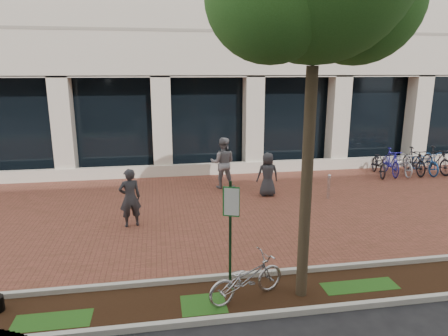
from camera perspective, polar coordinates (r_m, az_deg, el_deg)
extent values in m
plane|color=black|center=(13.23, 0.57, -5.82)|extent=(120.00, 120.00, 0.00)
cube|color=brown|center=(13.23, 0.57, -5.80)|extent=(40.00, 9.00, 0.01)
cube|color=black|center=(8.59, 7.03, -17.41)|extent=(40.00, 1.50, 0.01)
cube|color=#B5B5AB|center=(9.19, 5.68, -14.76)|extent=(40.00, 0.12, 0.12)
cube|color=#B5B5AB|center=(7.96, 8.67, -19.78)|extent=(40.00, 0.12, 0.12)
cube|color=black|center=(18.16, -2.55, 6.37)|extent=(40.00, 0.15, 4.20)
cube|color=beige|center=(17.42, -2.04, -0.14)|extent=(40.00, 0.25, 0.50)
cube|color=beige|center=(17.47, -2.26, 6.08)|extent=(0.80, 0.80, 4.20)
cube|color=#12341A|center=(8.22, 0.90, -9.70)|extent=(0.05, 0.05, 2.33)
cube|color=#1A6828|center=(7.93, 0.96, -4.85)|extent=(0.34, 0.02, 0.62)
cube|color=silver|center=(7.91, 0.98, -4.88)|extent=(0.30, 0.01, 0.56)
cylinder|color=#4E402C|center=(7.76, 11.67, -2.82)|extent=(0.22, 0.22, 4.52)
imported|color=#B6B6BB|center=(8.18, 3.22, -15.42)|extent=(1.81, 1.18, 0.90)
imported|color=#292A2F|center=(11.83, -13.29, -4.18)|extent=(0.72, 0.56, 1.73)
imported|color=slate|center=(15.29, -0.17, 0.73)|extent=(1.10, 0.94, 1.97)
imported|color=#29292E|center=(14.43, 6.25, -0.92)|extent=(0.79, 0.52, 1.60)
cylinder|color=silver|center=(14.58, 14.72, -2.78)|extent=(0.11, 0.11, 0.79)
sphere|color=silver|center=(14.47, 14.82, -1.08)|extent=(0.12, 0.12, 0.12)
imported|color=black|center=(18.47, 21.29, 0.58)|extent=(1.19, 2.10, 1.04)
imported|color=navy|center=(18.74, 22.75, 0.81)|extent=(0.94, 2.00, 1.16)
imported|color=#B8B9BD|center=(19.05, 24.13, 0.69)|extent=(1.00, 2.07, 1.04)
imported|color=black|center=(19.35, 25.51, 0.91)|extent=(0.75, 1.97, 1.16)
imported|color=#1E4A8B|center=(19.68, 26.81, 0.80)|extent=(0.80, 2.02, 1.04)
imported|color=black|center=(19.99, 28.10, 1.01)|extent=(0.55, 1.93, 1.16)
cylinder|color=silver|center=(19.23, 24.78, 0.37)|extent=(0.04, 0.04, 0.80)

